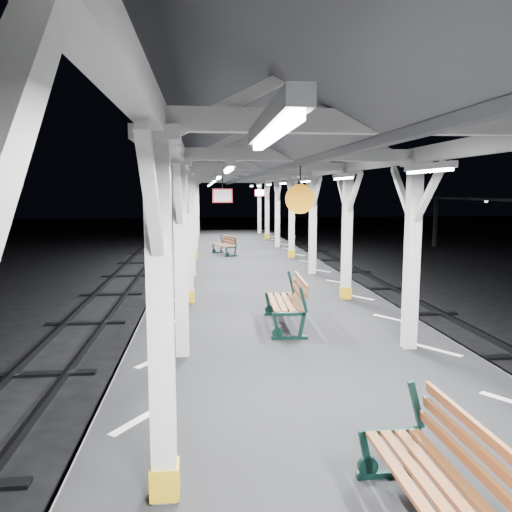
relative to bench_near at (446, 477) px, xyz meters
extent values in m
plane|color=black|center=(-0.28, 6.78, -1.53)|extent=(120.00, 120.00, 0.00)
cube|color=black|center=(-0.28, 6.78, -1.03)|extent=(6.00, 50.00, 1.00)
cube|color=silver|center=(-2.73, 6.78, -0.53)|extent=(1.00, 48.00, 0.01)
cube|color=silver|center=(2.17, 6.78, -0.53)|extent=(1.00, 48.00, 0.01)
cube|color=#2D2D33|center=(-5.83, 6.78, -1.45)|extent=(0.08, 60.00, 0.16)
cube|color=#2D2D33|center=(-4.73, 6.78, -1.45)|extent=(0.08, 60.00, 0.16)
cube|color=black|center=(-5.28, 6.78, -1.50)|extent=(2.20, 0.22, 0.06)
cube|color=#2D2D33|center=(4.17, 6.78, -1.45)|extent=(0.08, 60.00, 0.16)
cube|color=black|center=(4.72, 6.78, -1.50)|extent=(2.20, 0.22, 0.06)
cube|color=silver|center=(-2.28, 0.78, 1.07)|extent=(0.22, 0.22, 3.20)
cube|color=silver|center=(-2.28, 0.78, 2.73)|extent=(0.40, 0.40, 0.12)
cube|color=gold|center=(-2.28, 0.78, -0.35)|extent=(0.26, 0.26, 0.30)
cube|color=silver|center=(-2.28, 1.33, 2.22)|extent=(0.10, 0.99, 0.99)
cube|color=silver|center=(-2.28, 0.23, 2.22)|extent=(0.10, 0.99, 0.99)
cube|color=silver|center=(-2.28, 4.78, 1.07)|extent=(0.22, 0.22, 3.20)
cube|color=silver|center=(-2.28, 4.78, 2.73)|extent=(0.40, 0.40, 0.12)
cube|color=silver|center=(-2.28, 5.33, 2.22)|extent=(0.10, 0.99, 0.99)
cube|color=silver|center=(-2.28, 4.23, 2.22)|extent=(0.10, 0.99, 0.99)
cube|color=silver|center=(-2.28, 8.78, 1.07)|extent=(0.22, 0.22, 3.20)
cube|color=silver|center=(-2.28, 8.78, 2.73)|extent=(0.40, 0.40, 0.12)
cube|color=gold|center=(-2.28, 8.78, -0.35)|extent=(0.26, 0.26, 0.30)
cube|color=silver|center=(-2.28, 9.33, 2.22)|extent=(0.10, 0.99, 0.99)
cube|color=silver|center=(-2.28, 8.23, 2.22)|extent=(0.10, 0.99, 0.99)
cube|color=silver|center=(-2.28, 12.78, 1.07)|extent=(0.22, 0.22, 3.20)
cube|color=silver|center=(-2.28, 12.78, 2.73)|extent=(0.40, 0.40, 0.12)
cube|color=silver|center=(-2.28, 13.33, 2.22)|extent=(0.10, 0.99, 0.99)
cube|color=silver|center=(-2.28, 12.23, 2.22)|extent=(0.10, 0.99, 0.99)
cube|color=silver|center=(-2.28, 16.78, 1.07)|extent=(0.22, 0.22, 3.20)
cube|color=silver|center=(-2.28, 16.78, 2.73)|extent=(0.40, 0.40, 0.12)
cube|color=gold|center=(-2.28, 16.78, -0.35)|extent=(0.26, 0.26, 0.30)
cube|color=silver|center=(-2.28, 17.33, 2.22)|extent=(0.10, 0.99, 0.99)
cube|color=silver|center=(-2.28, 16.23, 2.22)|extent=(0.10, 0.99, 0.99)
cube|color=silver|center=(-2.28, 20.78, 1.07)|extent=(0.22, 0.22, 3.20)
cube|color=silver|center=(-2.28, 20.78, 2.73)|extent=(0.40, 0.40, 0.12)
cube|color=silver|center=(-2.28, 21.33, 2.22)|extent=(0.10, 0.99, 0.99)
cube|color=silver|center=(-2.28, 20.23, 2.22)|extent=(0.10, 0.99, 0.99)
cube|color=silver|center=(-2.28, 24.78, 1.07)|extent=(0.22, 0.22, 3.20)
cube|color=silver|center=(-2.28, 24.78, 2.73)|extent=(0.40, 0.40, 0.12)
cube|color=gold|center=(-2.28, 24.78, -0.35)|extent=(0.26, 0.26, 0.30)
cube|color=silver|center=(-2.28, 25.33, 2.22)|extent=(0.10, 0.99, 0.99)
cube|color=silver|center=(-2.28, 24.23, 2.22)|extent=(0.10, 0.99, 0.99)
cube|color=silver|center=(-2.28, 28.78, 1.07)|extent=(0.22, 0.22, 3.20)
cube|color=silver|center=(-2.28, 28.78, 2.73)|extent=(0.40, 0.40, 0.12)
cube|color=silver|center=(-2.28, 29.33, 2.22)|extent=(0.10, 0.99, 0.99)
cube|color=silver|center=(-2.28, 28.23, 2.22)|extent=(0.10, 0.99, 0.99)
cube|color=silver|center=(1.72, 4.78, 1.07)|extent=(0.22, 0.22, 3.20)
cube|color=silver|center=(1.72, 4.78, 2.73)|extent=(0.40, 0.40, 0.12)
cube|color=silver|center=(1.72, 5.33, 2.22)|extent=(0.10, 0.99, 0.99)
cube|color=silver|center=(1.72, 4.23, 2.22)|extent=(0.10, 0.99, 0.99)
cube|color=silver|center=(1.72, 8.78, 1.07)|extent=(0.22, 0.22, 3.20)
cube|color=silver|center=(1.72, 8.78, 2.73)|extent=(0.40, 0.40, 0.12)
cube|color=gold|center=(1.72, 8.78, -0.35)|extent=(0.26, 0.26, 0.30)
cube|color=silver|center=(1.72, 9.33, 2.22)|extent=(0.10, 0.99, 0.99)
cube|color=silver|center=(1.72, 8.23, 2.22)|extent=(0.10, 0.99, 0.99)
cube|color=silver|center=(1.72, 12.78, 1.07)|extent=(0.22, 0.22, 3.20)
cube|color=silver|center=(1.72, 12.78, 2.73)|extent=(0.40, 0.40, 0.12)
cube|color=silver|center=(1.72, 13.33, 2.22)|extent=(0.10, 0.99, 0.99)
cube|color=silver|center=(1.72, 12.23, 2.22)|extent=(0.10, 0.99, 0.99)
cube|color=silver|center=(1.72, 16.78, 1.07)|extent=(0.22, 0.22, 3.20)
cube|color=silver|center=(1.72, 16.78, 2.73)|extent=(0.40, 0.40, 0.12)
cube|color=gold|center=(1.72, 16.78, -0.35)|extent=(0.26, 0.26, 0.30)
cube|color=silver|center=(1.72, 17.33, 2.22)|extent=(0.10, 0.99, 0.99)
cube|color=silver|center=(1.72, 16.23, 2.22)|extent=(0.10, 0.99, 0.99)
cube|color=silver|center=(1.72, 20.78, 1.07)|extent=(0.22, 0.22, 3.20)
cube|color=silver|center=(1.72, 20.78, 2.73)|extent=(0.40, 0.40, 0.12)
cube|color=silver|center=(1.72, 21.33, 2.22)|extent=(0.10, 0.99, 0.99)
cube|color=silver|center=(1.72, 20.23, 2.22)|extent=(0.10, 0.99, 0.99)
cube|color=silver|center=(1.72, 24.78, 1.07)|extent=(0.22, 0.22, 3.20)
cube|color=silver|center=(1.72, 24.78, 2.73)|extent=(0.40, 0.40, 0.12)
cube|color=gold|center=(1.72, 24.78, -0.35)|extent=(0.26, 0.26, 0.30)
cube|color=silver|center=(1.72, 25.33, 2.22)|extent=(0.10, 0.99, 0.99)
cube|color=silver|center=(1.72, 24.23, 2.22)|extent=(0.10, 0.99, 0.99)
cube|color=silver|center=(1.72, 28.78, 1.07)|extent=(0.22, 0.22, 3.20)
cube|color=silver|center=(1.72, 28.78, 2.73)|extent=(0.40, 0.40, 0.12)
cube|color=silver|center=(1.72, 29.33, 2.22)|extent=(0.10, 0.99, 0.99)
cube|color=silver|center=(1.72, 28.23, 2.22)|extent=(0.10, 0.99, 0.99)
cube|color=silver|center=(-2.28, 6.78, 2.85)|extent=(0.18, 48.00, 0.24)
cube|color=silver|center=(1.72, 6.78, 2.85)|extent=(0.18, 48.00, 0.24)
cube|color=silver|center=(-0.28, 0.78, 2.85)|extent=(4.20, 0.14, 0.20)
cube|color=silver|center=(-0.28, 4.78, 2.85)|extent=(4.20, 0.14, 0.20)
cube|color=silver|center=(-0.28, 8.78, 2.85)|extent=(4.20, 0.14, 0.20)
cube|color=silver|center=(-0.28, 12.78, 2.85)|extent=(4.20, 0.14, 0.20)
cube|color=silver|center=(-0.28, 16.78, 2.85)|extent=(4.20, 0.14, 0.20)
cube|color=silver|center=(-0.28, 20.78, 2.85)|extent=(4.20, 0.14, 0.20)
cube|color=silver|center=(-0.28, 24.78, 2.85)|extent=(4.20, 0.14, 0.20)
cube|color=silver|center=(-0.28, 28.78, 2.85)|extent=(4.20, 0.14, 0.20)
cube|color=silver|center=(-0.28, 6.78, 3.77)|extent=(0.16, 48.00, 0.20)
cube|color=#4A4D51|center=(-1.58, 6.78, 3.39)|extent=(2.80, 49.00, 1.45)
cube|color=#4A4D51|center=(1.02, 6.78, 3.39)|extent=(2.80, 49.00, 1.45)
cube|color=silver|center=(-1.58, -1.22, 2.57)|extent=(0.10, 1.35, 0.08)
cube|color=white|center=(-1.58, -1.22, 2.52)|extent=(0.05, 1.25, 0.05)
cube|color=silver|center=(-1.58, 2.78, 2.57)|extent=(0.10, 1.35, 0.08)
cube|color=white|center=(-1.58, 2.78, 2.52)|extent=(0.05, 1.25, 0.05)
cube|color=silver|center=(-1.58, 6.78, 2.57)|extent=(0.10, 1.35, 0.08)
cube|color=white|center=(-1.58, 6.78, 2.52)|extent=(0.05, 1.25, 0.05)
cube|color=silver|center=(-1.58, 10.78, 2.57)|extent=(0.10, 1.35, 0.08)
cube|color=white|center=(-1.58, 10.78, 2.52)|extent=(0.05, 1.25, 0.05)
cube|color=silver|center=(-1.58, 14.78, 2.57)|extent=(0.10, 1.35, 0.08)
cube|color=white|center=(-1.58, 14.78, 2.52)|extent=(0.05, 1.25, 0.05)
cube|color=silver|center=(-1.58, 18.78, 2.57)|extent=(0.10, 1.35, 0.08)
cube|color=white|center=(-1.58, 18.78, 2.52)|extent=(0.05, 1.25, 0.05)
cube|color=silver|center=(-1.58, 22.78, 2.57)|extent=(0.10, 1.35, 0.08)
cube|color=white|center=(-1.58, 22.78, 2.52)|extent=(0.05, 1.25, 0.05)
cube|color=silver|center=(-1.58, 26.78, 2.57)|extent=(0.10, 1.35, 0.08)
cube|color=white|center=(-1.58, 26.78, 2.52)|extent=(0.05, 1.25, 0.05)
cube|color=silver|center=(1.02, 2.78, 2.57)|extent=(0.10, 1.35, 0.08)
cube|color=white|center=(1.02, 2.78, 2.52)|extent=(0.05, 1.25, 0.05)
cube|color=silver|center=(1.02, 6.78, 2.57)|extent=(0.10, 1.35, 0.08)
cube|color=white|center=(1.02, 6.78, 2.52)|extent=(0.05, 1.25, 0.05)
cube|color=silver|center=(1.02, 10.78, 2.57)|extent=(0.10, 1.35, 0.08)
cube|color=white|center=(1.02, 10.78, 2.52)|extent=(0.05, 1.25, 0.05)
cube|color=silver|center=(1.02, 14.78, 2.57)|extent=(0.10, 1.35, 0.08)
cube|color=white|center=(1.02, 14.78, 2.52)|extent=(0.05, 1.25, 0.05)
cube|color=silver|center=(1.02, 18.78, 2.57)|extent=(0.10, 1.35, 0.08)
cube|color=white|center=(1.02, 18.78, 2.52)|extent=(0.05, 1.25, 0.05)
cube|color=silver|center=(1.02, 22.78, 2.57)|extent=(0.10, 1.35, 0.08)
cube|color=white|center=(1.02, 22.78, 2.52)|extent=(0.05, 1.25, 0.05)
cube|color=silver|center=(1.02, 26.78, 2.57)|extent=(0.10, 1.35, 0.08)
cube|color=white|center=(1.02, 26.78, 2.52)|extent=(0.05, 1.25, 0.05)
cylinder|color=black|center=(-0.28, 4.78, 2.52)|extent=(0.02, 0.02, 0.30)
cylinder|color=orange|center=(-0.28, 4.78, 2.12)|extent=(0.50, 0.04, 0.50)
cylinder|color=black|center=(-1.42, 8.96, 2.49)|extent=(0.02, 0.02, 0.36)
cube|color=red|center=(-1.42, 8.96, 2.14)|extent=(0.50, 0.03, 0.35)
cube|color=white|center=(-1.42, 8.96, 2.14)|extent=(0.44, 0.04, 0.29)
cylinder|color=black|center=(1.07, 22.76, 2.49)|extent=(0.02, 0.02, 0.36)
cube|color=red|center=(1.07, 22.76, 2.14)|extent=(0.50, 0.03, 0.35)
cube|color=white|center=(1.07, 22.76, 2.14)|extent=(0.44, 0.05, 0.29)
cube|color=black|center=(13.72, 28.78, 0.12)|extent=(0.20, 0.20, 3.30)
sphere|color=silver|center=(13.72, 22.78, 1.69)|extent=(0.20, 0.20, 0.20)
sphere|color=silver|center=(13.72, 28.78, 1.69)|extent=(0.20, 0.20, 0.20)
cube|color=black|center=(-0.11, 0.88, -0.50)|extent=(0.66, 0.07, 0.07)
cube|color=black|center=(-0.36, 0.88, -0.28)|extent=(0.17, 0.06, 0.51)
cube|color=black|center=(0.11, 0.88, -0.28)|extent=(0.15, 0.06, 0.51)
cube|color=black|center=(0.13, 0.89, 0.21)|extent=(0.18, 0.06, 0.48)
cube|color=brown|center=(-0.33, 0.00, -0.03)|extent=(0.12, 1.68, 0.04)
cube|color=brown|center=(-0.18, 0.00, -0.03)|extent=(0.12, 1.68, 0.04)
cube|color=brown|center=(-0.04, 0.00, -0.03)|extent=(0.12, 1.68, 0.04)
cube|color=brown|center=(0.10, 0.00, -0.03)|extent=(0.12, 1.68, 0.04)
cube|color=brown|center=(0.18, 0.00, 0.12)|extent=(0.07, 1.68, 0.10)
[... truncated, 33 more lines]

